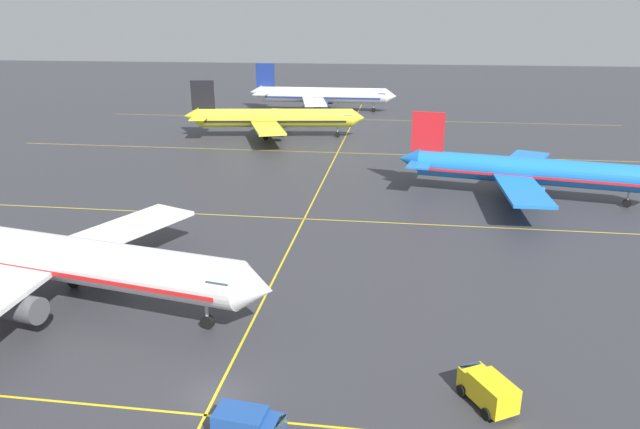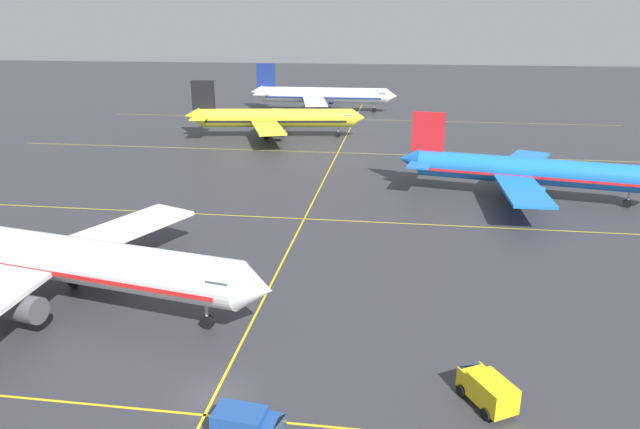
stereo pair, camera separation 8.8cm
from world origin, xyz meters
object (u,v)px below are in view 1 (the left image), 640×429
Objects in this scene: airliner_far_left_stand at (321,95)px; service_truck_red_van at (250,426)px; airliner_front_gate at (60,259)px; airliner_third_row at (273,118)px; airliner_second_row at (527,171)px; service_truck_catering at (487,389)px.

airliner_far_left_stand is 9.31× the size of service_truck_red_van.
airliner_front_gate is 25.70m from service_truck_red_van.
airliner_second_row is at bearing -40.73° from airliner_third_row.
airliner_front_gate is at bearing 143.73° from service_truck_red_van.
airliner_front_gate is at bearing -93.52° from airliner_far_left_stand.
airliner_front_gate is 1.03× the size of airliner_third_row.
airliner_third_row is 0.95× the size of airliner_far_left_stand.
airliner_third_row is (-44.06, 37.94, 0.17)m from airliner_second_row.
airliner_second_row is 85.22m from airliner_far_left_stand.
airliner_second_row is 59.10m from service_truck_red_van.
airliner_far_left_stand is 129.67m from service_truck_red_van.
airliner_second_row is 8.11× the size of service_truck_catering.
airliner_second_row is at bearing -62.66° from airliner_far_left_stand.
airliner_front_gate is at bearing 164.77° from service_truck_catering.
airliner_second_row is 0.91× the size of airliner_far_left_stand.
airliner_second_row reaches higher than service_truck_red_van.
airliner_far_left_stand is (7.01, 113.82, 0.07)m from airliner_front_gate.
service_truck_red_van is (20.58, -15.10, -3.01)m from airliner_front_gate.
service_truck_red_van is 0.96× the size of service_truck_catering.
service_truck_catering is at bearing -103.36° from airliner_second_row.
airliner_far_left_stand is 126.45m from service_truck_catering.
service_truck_catering is (27.83, -123.31, -3.08)m from airliner_far_left_stand.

